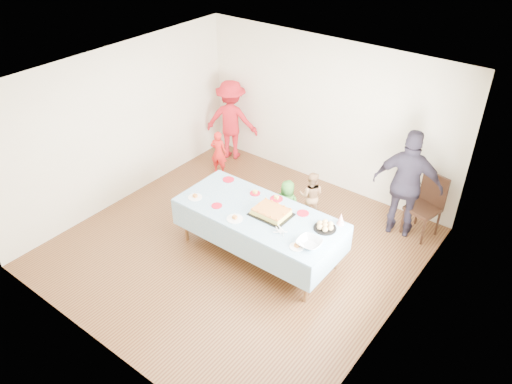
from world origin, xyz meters
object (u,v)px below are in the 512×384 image
(party_table, at_px, (259,215))
(birthday_cake, at_px, (271,212))
(dining_chair, at_px, (427,202))
(adult_left, at_px, (231,120))

(party_table, relative_size, birthday_cake, 4.42)
(party_table, height_order, dining_chair, dining_chair)
(birthday_cake, xyz_separation_m, adult_left, (-2.48, 2.07, -0.02))
(party_table, xyz_separation_m, birthday_cake, (0.19, 0.05, 0.10))
(birthday_cake, bearing_deg, party_table, -165.32)
(dining_chair, xyz_separation_m, adult_left, (-4.06, 0.07, 0.22))
(birthday_cake, distance_m, adult_left, 3.23)
(dining_chair, distance_m, adult_left, 4.07)
(party_table, height_order, adult_left, adult_left)
(party_table, xyz_separation_m, adult_left, (-2.29, 2.12, 0.08))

